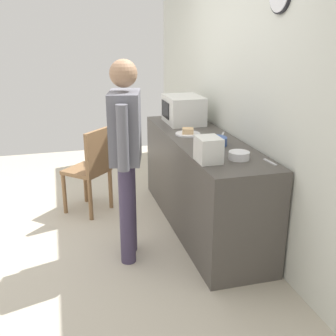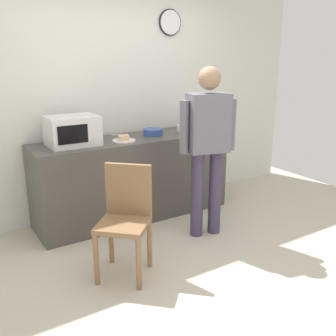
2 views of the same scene
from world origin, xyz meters
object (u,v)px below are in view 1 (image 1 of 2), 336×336
at_px(sandwich_plate, 188,133).
at_px(cereal_bowl, 215,141).
at_px(spoon_utensil, 270,162).
at_px(person_standing, 126,147).
at_px(salad_bowl, 239,156).
at_px(wooden_chair, 92,167).
at_px(microwave, 183,110).
at_px(fork_utensil, 223,134).
at_px(toaster, 208,150).

relative_size(sandwich_plate, cereal_bowl, 1.12).
xyz_separation_m(spoon_utensil, person_standing, (-0.45, -1.07, 0.07)).
relative_size(salad_bowl, wooden_chair, 0.18).
bearing_deg(cereal_bowl, microwave, -179.61).
height_order(microwave, sandwich_plate, microwave).
distance_m(microwave, sandwich_plate, 0.54).
xyz_separation_m(salad_bowl, cereal_bowl, (-0.45, -0.03, 0.00)).
bearing_deg(wooden_chair, cereal_bowl, 49.97).
relative_size(microwave, person_standing, 0.29).
height_order(spoon_utensil, wooden_chair, wooden_chair).
bearing_deg(wooden_chair, fork_utensil, 66.48).
relative_size(salad_bowl, spoon_utensil, 1.00).
relative_size(sandwich_plate, spoon_utensil, 1.47).
bearing_deg(person_standing, spoon_utensil, 67.07).
distance_m(sandwich_plate, salad_bowl, 0.89).
bearing_deg(sandwich_plate, spoon_utensil, 19.28).
bearing_deg(toaster, sandwich_plate, 172.86).
height_order(toaster, fork_utensil, toaster).
bearing_deg(spoon_utensil, toaster, -107.75).
bearing_deg(wooden_chair, salad_bowl, 39.11).
xyz_separation_m(salad_bowl, toaster, (-0.01, -0.26, 0.07)).
height_order(sandwich_plate, spoon_utensil, sandwich_plate).
relative_size(person_standing, wooden_chair, 1.82).
bearing_deg(fork_utensil, cereal_bowl, -32.76).
xyz_separation_m(sandwich_plate, wooden_chair, (-0.45, -0.93, -0.43)).
height_order(salad_bowl, spoon_utensil, salad_bowl).
height_order(microwave, person_standing, person_standing).
xyz_separation_m(sandwich_plate, fork_utensil, (0.10, 0.33, -0.02)).
bearing_deg(salad_bowl, cereal_bowl, -175.63).
relative_size(salad_bowl, person_standing, 0.10).
distance_m(sandwich_plate, toaster, 0.88).
distance_m(toaster, wooden_chair, 1.64).
bearing_deg(fork_utensil, wooden_chair, -113.52).
xyz_separation_m(fork_utensil, spoon_utensil, (0.93, 0.03, 0.00)).
height_order(microwave, toaster, microwave).
distance_m(salad_bowl, cereal_bowl, 0.45).
xyz_separation_m(cereal_bowl, fork_utensil, (-0.33, 0.21, -0.03)).
distance_m(toaster, person_standing, 0.68).
bearing_deg(microwave, fork_utensil, 19.71).
bearing_deg(microwave, spoon_utensil, 9.06).
relative_size(toaster, fork_utensil, 1.29).
distance_m(fork_utensil, person_standing, 1.15).
distance_m(microwave, person_standing, 1.37).
relative_size(microwave, sandwich_plate, 2.01).
bearing_deg(toaster, spoon_utensil, 72.25).
bearing_deg(microwave, sandwich_plate, -12.24).
distance_m(cereal_bowl, spoon_utensil, 0.64).
bearing_deg(fork_utensil, person_standing, -65.82).
bearing_deg(cereal_bowl, toaster, -27.16).
xyz_separation_m(spoon_utensil, wooden_chair, (-1.47, -1.29, -0.41)).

